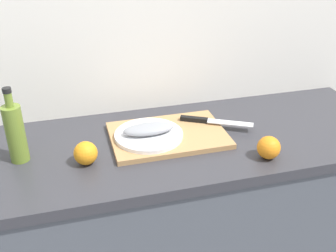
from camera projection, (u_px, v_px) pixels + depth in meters
name	position (u px, v px, depth m)	size (l,w,h in m)	color
back_wall	(125.00, 29.00, 1.61)	(3.20, 0.05, 2.50)	white
kitchen_counter	(148.00, 235.00, 1.70)	(2.00, 0.60, 0.90)	#4C5159
cutting_board	(168.00, 135.00, 1.53)	(0.44, 0.30, 0.02)	tan
white_plate	(149.00, 135.00, 1.50)	(0.26, 0.26, 0.01)	white
fish_fillet	(149.00, 129.00, 1.49)	(0.19, 0.08, 0.04)	gray
chef_knife	(207.00, 121.00, 1.60)	(0.27, 0.16, 0.02)	silver
olive_oil_bottle	(15.00, 132.00, 1.35)	(0.06, 0.06, 0.27)	olive
orange_0	(86.00, 153.00, 1.36)	(0.08, 0.08, 0.08)	orange
orange_1	(269.00, 148.00, 1.39)	(0.08, 0.08, 0.08)	orange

